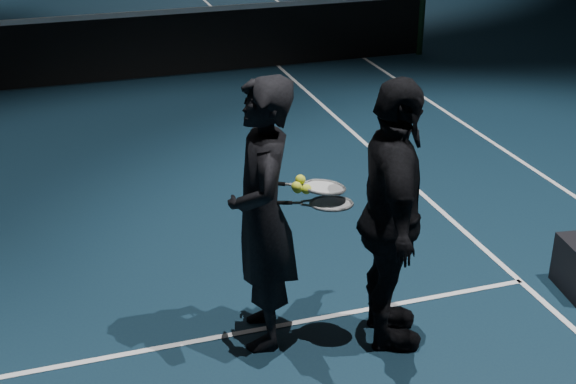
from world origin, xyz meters
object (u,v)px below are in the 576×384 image
racket_lower (331,203)px  racket_upper (324,187)px  player_a (263,215)px  player_b (392,217)px  tennis_balls (302,186)px

racket_lower → racket_upper: bearing=141.3°
player_a → player_b: (0.80, -0.29, 0.00)m
racket_upper → racket_lower: bearing=-42.7°
racket_lower → racket_upper: 0.12m
player_a → racket_upper: bearing=87.1°
player_b → racket_lower: bearing=86.3°
racket_lower → racket_upper: size_ratio=1.00×
tennis_balls → racket_upper: bearing=-6.4°
player_a → tennis_balls: size_ratio=15.76×
player_a → racket_lower: (0.42, -0.15, 0.10)m
player_a → tennis_balls: 0.33m
racket_lower → tennis_balls: size_ratio=5.67×
player_a → racket_upper: (0.39, -0.10, 0.19)m
tennis_balls → racket_lower: bearing=-21.4°
player_a → racket_lower: 0.46m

